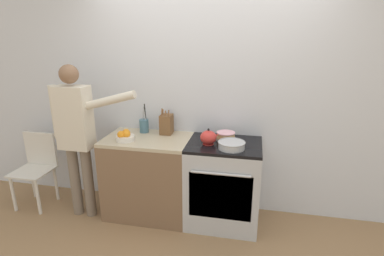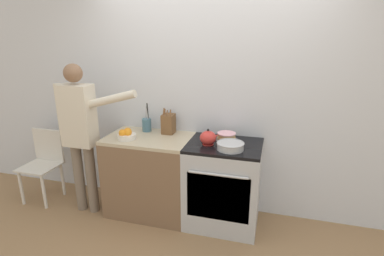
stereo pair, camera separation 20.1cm
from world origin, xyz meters
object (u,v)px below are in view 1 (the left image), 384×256
object	(u,v)px
knife_block	(167,124)
person_baker	(76,130)
layer_cake	(226,136)
utensil_crock	(144,125)
fruit_bowl	(125,136)
mixing_bowl	(231,145)
stove_range	(223,183)
tea_kettle	(209,137)
dining_chair	(37,164)

from	to	relation	value
knife_block	person_baker	distance (m)	0.94
layer_cake	utensil_crock	world-z (taller)	utensil_crock
fruit_bowl	knife_block	bearing A→B (deg)	40.51
mixing_bowl	person_baker	distance (m)	1.60
stove_range	person_baker	bearing A→B (deg)	-173.01
stove_range	knife_block	distance (m)	0.88
mixing_bowl	utensil_crock	size ratio (longest dim) A/B	0.80
stove_range	mixing_bowl	xyz separation A→B (m)	(0.08, -0.13, 0.48)
stove_range	person_baker	distance (m)	1.63
mixing_bowl	knife_block	size ratio (longest dim) A/B	0.91
tea_kettle	fruit_bowl	world-z (taller)	tea_kettle
tea_kettle	knife_block	distance (m)	0.56
layer_cake	person_baker	size ratio (longest dim) A/B	0.14
stove_range	mixing_bowl	bearing A→B (deg)	-59.24
mixing_bowl	person_baker	size ratio (longest dim) A/B	0.16
tea_kettle	fruit_bowl	distance (m)	0.86
utensil_crock	fruit_bowl	size ratio (longest dim) A/B	1.73
utensil_crock	knife_block	bearing A→B (deg)	-0.19
mixing_bowl	fruit_bowl	world-z (taller)	fruit_bowl
fruit_bowl	dining_chair	xyz separation A→B (m)	(-1.17, 0.07, -0.46)
tea_kettle	layer_cake	bearing A→B (deg)	47.73
knife_block	fruit_bowl	size ratio (longest dim) A/B	1.53
layer_cake	fruit_bowl	bearing A→B (deg)	-166.58
knife_block	dining_chair	size ratio (longest dim) A/B	0.35
mixing_bowl	person_baker	world-z (taller)	person_baker
stove_range	layer_cake	distance (m)	0.50
fruit_bowl	layer_cake	bearing A→B (deg)	13.42
stove_range	utensil_crock	size ratio (longest dim) A/B	2.71
knife_block	person_baker	world-z (taller)	person_baker
utensil_crock	tea_kettle	bearing A→B (deg)	-16.98
stove_range	person_baker	size ratio (longest dim) A/B	0.54
person_baker	dining_chair	xyz separation A→B (m)	(-0.66, 0.14, -0.51)
fruit_bowl	dining_chair	world-z (taller)	fruit_bowl
tea_kettle	dining_chair	xyz separation A→B (m)	(-2.03, -0.00, -0.48)
layer_cake	fruit_bowl	distance (m)	1.04
layer_cake	knife_block	world-z (taller)	knife_block
stove_range	tea_kettle	bearing A→B (deg)	-162.74
fruit_bowl	person_baker	world-z (taller)	person_baker
dining_chair	mixing_bowl	bearing A→B (deg)	-24.37
mixing_bowl	layer_cake	bearing A→B (deg)	107.49
fruit_bowl	utensil_crock	bearing A→B (deg)	72.81
layer_cake	knife_block	bearing A→B (deg)	174.67
layer_cake	tea_kettle	world-z (taller)	tea_kettle
layer_cake	knife_block	distance (m)	0.66
layer_cake	dining_chair	xyz separation A→B (m)	(-2.19, -0.17, -0.44)
tea_kettle	utensil_crock	world-z (taller)	utensil_crock
tea_kettle	knife_block	xyz separation A→B (m)	(-0.50, 0.23, 0.04)
stove_range	fruit_bowl	xyz separation A→B (m)	(-1.01, -0.12, 0.50)
stove_range	tea_kettle	world-z (taller)	tea_kettle
stove_range	knife_block	size ratio (longest dim) A/B	3.06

